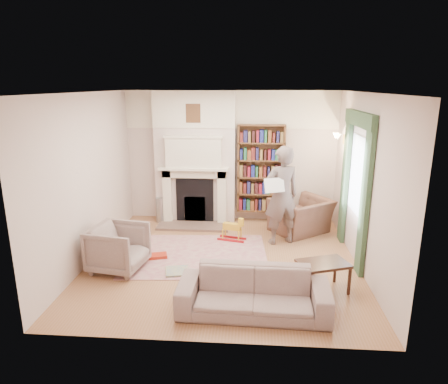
# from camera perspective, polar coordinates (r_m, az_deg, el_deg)

# --- Properties ---
(floor) EXTENTS (4.50, 4.50, 0.00)m
(floor) POSITION_cam_1_polar(r_m,az_deg,el_deg) (6.94, -0.16, -9.75)
(floor) COLOR #94613B
(floor) RESTS_ON ground
(ceiling) EXTENTS (4.50, 4.50, 0.00)m
(ceiling) POSITION_cam_1_polar(r_m,az_deg,el_deg) (6.29, -0.17, 14.04)
(ceiling) COLOR white
(ceiling) RESTS_ON wall_back
(wall_back) EXTENTS (4.50, 0.00, 4.50)m
(wall_back) POSITION_cam_1_polar(r_m,az_deg,el_deg) (8.67, 0.99, 5.05)
(wall_back) COLOR beige
(wall_back) RESTS_ON floor
(wall_front) EXTENTS (4.50, 0.00, 4.50)m
(wall_front) POSITION_cam_1_polar(r_m,az_deg,el_deg) (4.33, -2.48, -5.46)
(wall_front) COLOR beige
(wall_front) RESTS_ON floor
(wall_left) EXTENTS (0.00, 4.50, 4.50)m
(wall_left) POSITION_cam_1_polar(r_m,az_deg,el_deg) (7.01, -18.83, 1.80)
(wall_left) COLOR beige
(wall_left) RESTS_ON floor
(wall_right) EXTENTS (0.00, 4.50, 4.50)m
(wall_right) POSITION_cam_1_polar(r_m,az_deg,el_deg) (6.69, 19.42, 1.13)
(wall_right) COLOR beige
(wall_right) RESTS_ON floor
(fireplace) EXTENTS (1.70, 0.58, 2.80)m
(fireplace) POSITION_cam_1_polar(r_m,az_deg,el_deg) (8.55, -4.13, 4.78)
(fireplace) COLOR beige
(fireplace) RESTS_ON floor
(bookcase) EXTENTS (1.00, 0.24, 1.85)m
(bookcase) POSITION_cam_1_polar(r_m,az_deg,el_deg) (8.58, 5.28, 3.34)
(bookcase) COLOR brown
(bookcase) RESTS_ON floor
(window) EXTENTS (0.02, 0.90, 1.30)m
(window) POSITION_cam_1_polar(r_m,az_deg,el_deg) (7.05, 18.53, 2.32)
(window) COLOR silver
(window) RESTS_ON wall_right
(curtain_left) EXTENTS (0.07, 0.32, 2.40)m
(curtain_left) POSITION_cam_1_polar(r_m,az_deg,el_deg) (6.45, 19.50, -1.23)
(curtain_left) COLOR #2F492F
(curtain_left) RESTS_ON floor
(curtain_right) EXTENTS (0.07, 0.32, 2.40)m
(curtain_right) POSITION_cam_1_polar(r_m,az_deg,el_deg) (7.76, 16.91, 1.68)
(curtain_right) COLOR #2F492F
(curtain_right) RESTS_ON floor
(pelmet) EXTENTS (0.09, 1.70, 0.24)m
(pelmet) POSITION_cam_1_polar(r_m,az_deg,el_deg) (6.91, 18.81, 9.86)
(pelmet) COLOR #2F492F
(pelmet) RESTS_ON wall_right
(wall_sconce) EXTENTS (0.20, 0.24, 0.24)m
(wall_sconce) POSITION_cam_1_polar(r_m,az_deg,el_deg) (7.99, 15.49, 7.27)
(wall_sconce) COLOR gold
(wall_sconce) RESTS_ON wall_right
(rug) EXTENTS (2.57, 2.05, 0.01)m
(rug) POSITION_cam_1_polar(r_m,az_deg,el_deg) (7.15, -3.92, -8.96)
(rug) COLOR #BDAC8F
(rug) RESTS_ON floor
(armchair_reading) EXTENTS (1.42, 1.39, 0.70)m
(armchair_reading) POSITION_cam_1_polar(r_m,az_deg,el_deg) (8.23, 10.94, -3.36)
(armchair_reading) COLOR #4D2A29
(armchair_reading) RESTS_ON floor
(armchair_left) EXTENTS (0.94, 0.92, 0.75)m
(armchair_left) POSITION_cam_1_polar(r_m,az_deg,el_deg) (6.71, -14.85, -7.72)
(armchair_left) COLOR #A7A08A
(armchair_left) RESTS_ON floor
(sofa) EXTENTS (2.00, 0.84, 0.58)m
(sofa) POSITION_cam_1_polar(r_m,az_deg,el_deg) (5.40, 4.22, -14.09)
(sofa) COLOR #A29485
(sofa) RESTS_ON floor
(man_reading) EXTENTS (0.79, 0.66, 1.86)m
(man_reading) POSITION_cam_1_polar(r_m,az_deg,el_deg) (7.44, 8.23, -0.53)
(man_reading) COLOR #60504D
(man_reading) RESTS_ON floor
(newspaper) EXTENTS (0.39, 0.24, 0.25)m
(newspaper) POSITION_cam_1_polar(r_m,az_deg,el_deg) (7.18, 7.21, 0.96)
(newspaper) COLOR white
(newspaper) RESTS_ON man_reading
(coffee_table) EXTENTS (0.81, 0.66, 0.45)m
(coffee_table) POSITION_cam_1_polar(r_m,az_deg,el_deg) (6.08, 13.88, -11.66)
(coffee_table) COLOR #371B13
(coffee_table) RESTS_ON floor
(paraffin_heater) EXTENTS (0.28, 0.28, 0.55)m
(paraffin_heater) POSITION_cam_1_polar(r_m,az_deg,el_deg) (8.82, -8.93, -2.50)
(paraffin_heater) COLOR #95989C
(paraffin_heater) RESTS_ON floor
(rocking_horse) EXTENTS (0.57, 0.33, 0.47)m
(rocking_horse) POSITION_cam_1_polar(r_m,az_deg,el_deg) (7.69, 1.13, -5.32)
(rocking_horse) COLOR gold
(rocking_horse) RESTS_ON rug
(board_game) EXTENTS (0.43, 0.43, 0.03)m
(board_game) POSITION_cam_1_polar(r_m,az_deg,el_deg) (6.56, -6.73, -11.16)
(board_game) COLOR #E6C551
(board_game) RESTS_ON rug
(game_box_lid) EXTENTS (0.37, 0.29, 0.05)m
(game_box_lid) POSITION_cam_1_polar(r_m,az_deg,el_deg) (7.11, -9.45, -8.99)
(game_box_lid) COLOR #A52612
(game_box_lid) RESTS_ON rug
(comic_annuals) EXTENTS (0.69, 0.61, 0.02)m
(comic_annuals) POSITION_cam_1_polar(r_m,az_deg,el_deg) (6.50, 1.87, -11.40)
(comic_annuals) COLOR red
(comic_annuals) RESTS_ON rug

